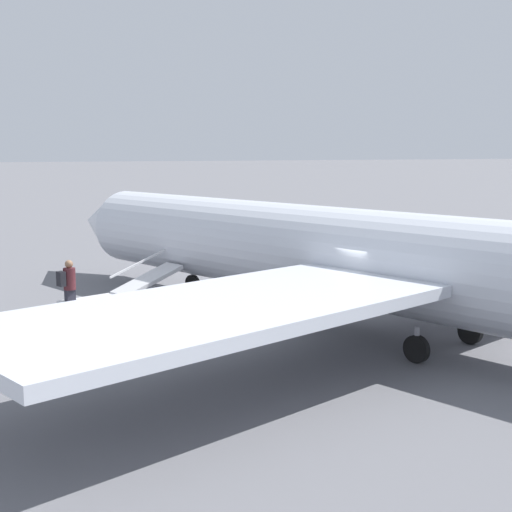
# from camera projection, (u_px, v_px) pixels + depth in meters

# --- Properties ---
(ground_plane) EXTENTS (600.00, 600.00, 0.00)m
(ground_plane) POSITION_uv_depth(u_px,v_px,m) (368.00, 335.00, 19.34)
(ground_plane) COLOR slate
(airplane_main) EXTENTS (29.47, 22.82, 7.02)m
(airplane_main) POSITION_uv_depth(u_px,v_px,m) (399.00, 263.00, 18.34)
(airplane_main) COLOR silver
(airplane_main) RESTS_ON ground
(boarding_stairs) EXTENTS (2.22, 4.13, 1.73)m
(boarding_stairs) POSITION_uv_depth(u_px,v_px,m) (105.00, 301.00, 21.82)
(boarding_stairs) COLOR silver
(boarding_stairs) RESTS_ON ground
(passenger) EXTENTS (0.42, 0.57, 1.74)m
(passenger) POSITION_uv_depth(u_px,v_px,m) (69.00, 285.00, 21.20)
(passenger) COLOR #23232D
(passenger) RESTS_ON ground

